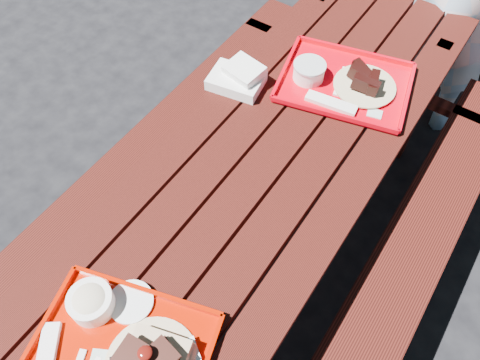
{
  "coord_description": "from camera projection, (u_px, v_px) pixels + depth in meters",
  "views": [
    {
      "loc": [
        0.48,
        -0.85,
        2.06
      ],
      "look_at": [
        0.0,
        -0.15,
        0.82
      ],
      "focal_mm": 35.0,
      "sensor_mm": 36.0,
      "label": 1
    }
  ],
  "objects": [
    {
      "name": "ground",
      "position": [
        258.0,
        255.0,
        2.25
      ],
      "size": [
        60.0,
        60.0,
        0.0
      ],
      "primitive_type": "plane",
      "color": "black",
      "rests_on": "ground"
    },
    {
      "name": "picnic_table_near",
      "position": [
        262.0,
        192.0,
        1.78
      ],
      "size": [
        1.41,
        2.4,
        0.75
      ],
      "color": "#44130D",
      "rests_on": "ground"
    },
    {
      "name": "near_tray",
      "position": [
        122.0,
        343.0,
        1.24
      ],
      "size": [
        0.56,
        0.49,
        0.15
      ],
      "color": "#B61400",
      "rests_on": "picnic_table_near"
    },
    {
      "name": "far_tray",
      "position": [
        343.0,
        82.0,
        1.82
      ],
      "size": [
        0.57,
        0.49,
        0.08
      ],
      "color": "red",
      "rests_on": "picnic_table_near"
    },
    {
      "name": "white_cloth",
      "position": [
        239.0,
        78.0,
        1.82
      ],
      "size": [
        0.23,
        0.19,
        0.08
      ],
      "color": "white",
      "rests_on": "picnic_table_near"
    }
  ]
}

